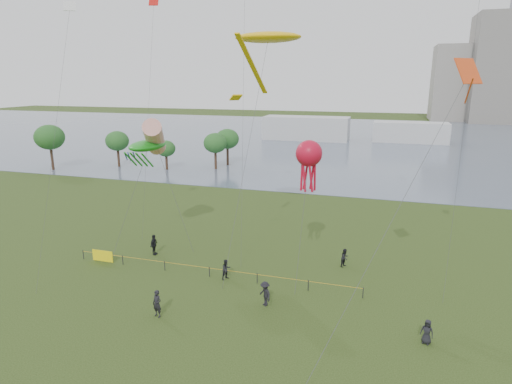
# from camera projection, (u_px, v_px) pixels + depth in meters

# --- Properties ---
(lake) EXTENTS (400.00, 120.00, 0.08)m
(lake) POSITION_uv_depth(u_px,v_px,m) (354.00, 139.00, 114.12)
(lake) COLOR slate
(lake) RESTS_ON ground_plane
(building_mid) EXTENTS (20.00, 20.00, 38.00)m
(building_mid) POSITION_uv_depth(u_px,v_px,m) (500.00, 69.00, 153.77)
(building_mid) COLOR slate
(building_mid) RESTS_ON ground_plane
(building_low) EXTENTS (16.00, 18.00, 28.00)m
(building_low) POSITION_uv_depth(u_px,v_px,m) (454.00, 83.00, 164.52)
(building_low) COLOR gray
(building_low) RESTS_ON ground_plane
(pavilion_left) EXTENTS (22.00, 8.00, 6.00)m
(pavilion_left) POSITION_uv_depth(u_px,v_px,m) (306.00, 128.00, 112.10)
(pavilion_left) COLOR silver
(pavilion_left) RESTS_ON ground_plane
(pavilion_right) EXTENTS (18.00, 7.00, 5.00)m
(pavilion_right) POSITION_uv_depth(u_px,v_px,m) (410.00, 132.00, 107.71)
(pavilion_right) COLOR silver
(pavilion_right) RESTS_ON ground_plane
(trees) EXTENTS (32.45, 17.60, 7.87)m
(trees) POSITION_uv_depth(u_px,v_px,m) (140.00, 141.00, 75.21)
(trees) COLOR #372419
(trees) RESTS_ON ground_plane
(fence) EXTENTS (24.07, 0.07, 1.05)m
(fence) POSITION_uv_depth(u_px,v_px,m) (142.00, 261.00, 35.92)
(fence) COLOR black
(fence) RESTS_ON ground_plane
(spectator_a) EXTENTS (0.95, 1.01, 1.64)m
(spectator_a) POSITION_uv_depth(u_px,v_px,m) (226.00, 269.00, 33.75)
(spectator_a) COLOR black
(spectator_a) RESTS_ON ground_plane
(spectator_b) EXTENTS (1.31, 1.27, 1.79)m
(spectator_b) POSITION_uv_depth(u_px,v_px,m) (265.00, 294.00, 29.76)
(spectator_b) COLOR black
(spectator_b) RESTS_ON ground_plane
(spectator_c) EXTENTS (0.47, 1.11, 1.89)m
(spectator_c) POSITION_uv_depth(u_px,v_px,m) (154.00, 245.00, 38.46)
(spectator_c) COLOR black
(spectator_c) RESTS_ON ground_plane
(spectator_d) EXTENTS (0.88, 0.73, 1.55)m
(spectator_d) POSITION_uv_depth(u_px,v_px,m) (427.00, 332.00, 25.49)
(spectator_d) COLOR black
(spectator_d) RESTS_ON ground_plane
(spectator_f) EXTENTS (0.78, 0.61, 1.88)m
(spectator_f) POSITION_uv_depth(u_px,v_px,m) (157.00, 304.00, 28.34)
(spectator_f) COLOR black
(spectator_f) RESTS_ON ground_plane
(spectator_g) EXTENTS (0.90, 0.96, 1.58)m
(spectator_g) POSITION_uv_depth(u_px,v_px,m) (345.00, 258.00, 36.05)
(spectator_g) COLOR black
(spectator_g) RESTS_ON ground_plane
(kite_stingray) EXTENTS (5.57, 10.22, 19.12)m
(kite_stingray) POSITION_uv_depth(u_px,v_px,m) (268.00, 38.00, 34.86)
(kite_stingray) COLOR #3F3F42
(kite_windsock) EXTENTS (6.01, 4.98, 12.20)m
(kite_windsock) POSITION_uv_depth(u_px,v_px,m) (154.00, 137.00, 38.06)
(kite_windsock) COLOR #3F3F42
(kite_creature) EXTENTS (3.64, 5.64, 10.12)m
(kite_creature) POSITION_uv_depth(u_px,v_px,m) (147.00, 146.00, 38.04)
(kite_creature) COLOR #3F3F42
(kite_octopus) EXTENTS (2.02, 4.63, 10.95)m
(kite_octopus) POSITION_uv_depth(u_px,v_px,m) (309.00, 155.00, 32.29)
(kite_octopus) COLOR #3F3F42
(kite_delta) EXTENTS (8.46, 12.25, 16.44)m
(kite_delta) POSITION_uv_depth(u_px,v_px,m) (461.00, 87.00, 22.06)
(kite_delta) COLOR #3F3F42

